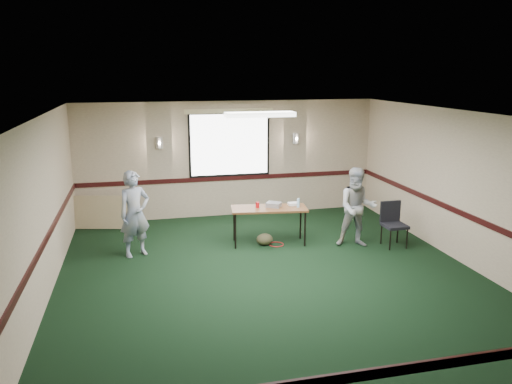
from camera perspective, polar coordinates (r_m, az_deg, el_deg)
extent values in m
plane|color=black|center=(8.35, 2.09, -10.11)|extent=(8.00, 8.00, 0.00)
plane|color=tan|center=(11.72, -3.05, 3.76)|extent=(7.00, 0.00, 7.00)
plane|color=tan|center=(4.42, 16.53, -14.10)|extent=(7.00, 0.00, 7.00)
plane|color=tan|center=(7.77, -23.60, -2.55)|extent=(0.00, 8.00, 8.00)
plane|color=tan|center=(9.43, 23.12, 0.22)|extent=(0.00, 8.00, 8.00)
plane|color=silver|center=(7.67, 2.26, 8.68)|extent=(8.00, 8.00, 0.00)
cube|color=black|center=(11.79, -3.01, 1.60)|extent=(7.00, 0.03, 0.10)
cube|color=black|center=(4.66, 16.04, -18.94)|extent=(7.00, 0.03, 0.10)
cube|color=black|center=(7.89, -23.18, -5.68)|extent=(0.03, 8.00, 0.10)
cube|color=black|center=(9.53, 22.80, -2.41)|extent=(0.03, 8.00, 0.10)
cube|color=black|center=(11.64, -3.05, 5.44)|extent=(1.90, 0.01, 1.50)
cube|color=white|center=(11.63, -3.04, 5.44)|extent=(1.80, 0.02, 1.40)
cube|color=beige|center=(11.55, -3.09, 9.22)|extent=(2.05, 0.08, 0.10)
cylinder|color=silver|center=(11.42, -10.98, 5.55)|extent=(0.16, 0.16, 0.25)
cylinder|color=silver|center=(11.98, 4.57, 6.13)|extent=(0.16, 0.16, 0.25)
cube|color=white|center=(8.64, 0.46, 8.86)|extent=(1.20, 0.32, 0.08)
cube|color=#502B17|center=(9.84, 1.50, -1.91)|extent=(1.55, 0.79, 0.04)
cylinder|color=black|center=(9.66, -2.37, -4.51)|extent=(0.04, 0.04, 0.70)
cylinder|color=black|center=(9.83, 5.62, -4.25)|extent=(0.04, 0.04, 0.70)
cylinder|color=black|center=(10.11, -2.52, -3.68)|extent=(0.04, 0.04, 0.70)
cylinder|color=black|center=(10.27, 5.11, -3.44)|extent=(0.04, 0.04, 0.70)
cube|color=gray|center=(9.88, 2.04, -1.45)|extent=(0.35, 0.34, 0.09)
cube|color=silver|center=(10.04, 4.28, -1.36)|extent=(0.22, 0.18, 0.05)
cylinder|color=#B30B10|center=(9.82, 0.17, -1.48)|extent=(0.08, 0.08, 0.11)
cylinder|color=#99D5FB|center=(9.87, 4.86, -1.25)|extent=(0.05, 0.05, 0.18)
ellipsoid|color=#3F3924|center=(9.93, 0.99, -5.43)|extent=(0.36, 0.30, 0.23)
torus|color=red|center=(9.98, 2.33, -6.00)|extent=(0.37, 0.37, 0.02)
cube|color=#9B8A60|center=(11.40, -17.12, -2.23)|extent=(1.42, 0.53, 0.72)
cube|color=black|center=(10.12, 15.57, -3.73)|extent=(0.43, 0.43, 0.06)
cube|color=black|center=(10.23, 15.09, -2.13)|extent=(0.43, 0.05, 0.43)
cylinder|color=black|center=(9.96, 15.08, -5.36)|extent=(0.03, 0.03, 0.40)
cylinder|color=black|center=(10.13, 16.87, -5.15)|extent=(0.03, 0.03, 0.40)
cylinder|color=black|center=(10.25, 14.12, -4.74)|extent=(0.03, 0.03, 0.40)
cylinder|color=black|center=(10.42, 15.88, -4.55)|extent=(0.03, 0.03, 0.40)
imported|color=#455D98|center=(9.45, -13.70, -2.45)|extent=(0.69, 0.59, 1.61)
imported|color=#7F96C6|center=(9.88, 11.49, -1.75)|extent=(0.90, 0.79, 1.57)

